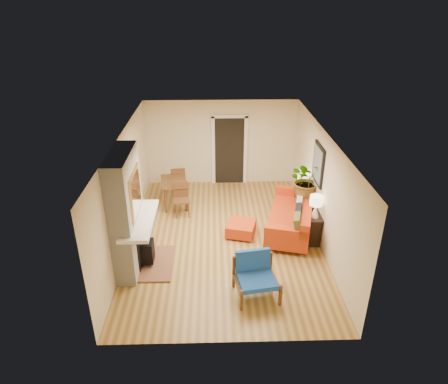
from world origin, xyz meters
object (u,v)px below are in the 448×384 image
(blue_chair, at_px, (255,273))
(lamp_near, at_px, (316,204))
(lamp_far, at_px, (303,178))
(houseplant, at_px, (307,180))
(dining_table, at_px, (177,185))
(console_table, at_px, (307,208))
(sofa, at_px, (294,216))
(ottoman, at_px, (241,228))

(blue_chair, xyz_separation_m, lamp_near, (1.53, 1.67, 0.61))
(lamp_far, height_order, houseplant, houseplant)
(dining_table, height_order, console_table, dining_table)
(console_table, relative_size, lamp_far, 3.43)
(console_table, xyz_separation_m, houseplant, (-0.01, 0.25, 0.65))
(sofa, relative_size, console_table, 1.35)
(console_table, bearing_deg, blue_chair, -122.70)
(blue_chair, bearing_deg, ottoman, 93.64)
(sofa, bearing_deg, ottoman, -171.49)
(lamp_near, bearing_deg, console_table, 90.00)
(dining_table, distance_m, lamp_near, 3.95)
(sofa, distance_m, blue_chair, 2.59)
(lamp_near, distance_m, lamp_far, 1.43)
(ottoman, relative_size, lamp_far, 1.50)
(sofa, bearing_deg, blue_chair, -117.43)
(console_table, distance_m, houseplant, 0.70)
(sofa, bearing_deg, dining_table, 154.15)
(lamp_far, distance_m, houseplant, 0.50)
(console_table, bearing_deg, sofa, -166.68)
(lamp_near, bearing_deg, dining_table, 148.03)
(sofa, height_order, console_table, sofa)
(sofa, xyz_separation_m, lamp_near, (0.33, -0.63, 0.66))
(lamp_near, xyz_separation_m, houseplant, (-0.01, 0.95, 0.16))
(blue_chair, relative_size, console_table, 0.50)
(sofa, height_order, lamp_far, lamp_far)
(dining_table, bearing_deg, lamp_near, -31.97)
(sofa, height_order, houseplant, houseplant)
(houseplant, bearing_deg, sofa, -134.59)
(blue_chair, bearing_deg, sofa, 62.57)
(ottoman, relative_size, dining_table, 0.47)
(ottoman, bearing_deg, dining_table, 135.36)
(blue_chair, relative_size, houseplant, 0.92)
(lamp_far, bearing_deg, lamp_near, -90.00)
(ottoman, bearing_deg, blue_chair, -86.36)
(sofa, distance_m, lamp_near, 0.97)
(dining_table, height_order, lamp_far, lamp_far)
(lamp_near, bearing_deg, lamp_far, 90.00)
(ottoman, xyz_separation_m, blue_chair, (0.13, -2.10, 0.26))
(lamp_near, height_order, lamp_far, same)
(sofa, relative_size, lamp_near, 4.64)
(sofa, relative_size, houseplant, 2.50)
(dining_table, bearing_deg, ottoman, -44.64)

